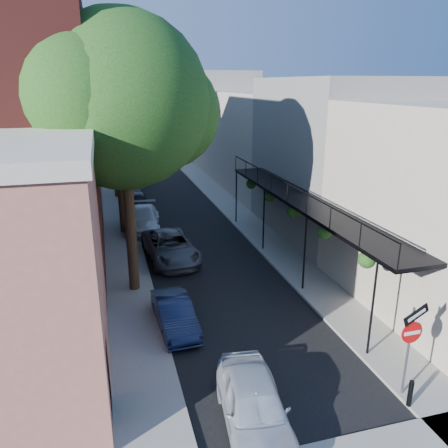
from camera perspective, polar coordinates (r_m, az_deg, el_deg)
ground at (r=12.58m, az=12.31°, el=-26.36°), size 160.00×160.00×0.00m
road_surface at (r=39.06m, az=-8.27°, el=4.90°), size 6.00×64.00×0.01m
sidewalk_left at (r=38.78m, az=-14.16°, el=4.52°), size 2.00×64.00×0.12m
sidewalk_right at (r=39.73m, az=-2.53°, el=5.37°), size 2.00×64.00×0.12m
buildings_left at (r=37.05m, az=-23.02°, el=10.73°), size 10.10×59.10×12.00m
buildings_right at (r=39.93m, az=4.70°, el=11.74°), size 9.80×55.00×10.00m
sign_post at (r=13.51m, az=23.25°, el=-13.27°), size 0.89×0.17×2.99m
bollard at (r=13.94m, az=23.15°, el=-19.68°), size 0.14×0.14×0.80m
oak_near at (r=18.12m, az=-11.80°, el=14.97°), size 7.48×6.80×11.42m
oak_mid at (r=26.11m, az=-13.12°, el=13.88°), size 6.60×6.00×10.20m
oak_far at (r=35.09m, az=-13.95°, el=16.72°), size 7.70×7.00×11.90m
parked_car_a at (r=12.33m, az=3.97°, el=-22.59°), size 2.13×4.28×1.40m
parked_car_b at (r=16.54m, az=-6.47°, el=-11.60°), size 1.41×3.59×1.16m
parked_car_c at (r=22.57m, az=-7.01°, el=-2.98°), size 2.69×5.16×1.39m
parked_car_d at (r=27.36m, az=-10.49°, el=0.61°), size 2.39×4.93×1.38m
parked_car_e at (r=31.73m, az=-11.26°, el=2.86°), size 1.72×3.81×1.27m
parked_car_f at (r=36.46m, az=-11.90°, el=4.80°), size 1.76×4.07×1.30m
parked_car_g at (r=41.01m, az=-11.45°, el=6.27°), size 2.62×4.88×1.30m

